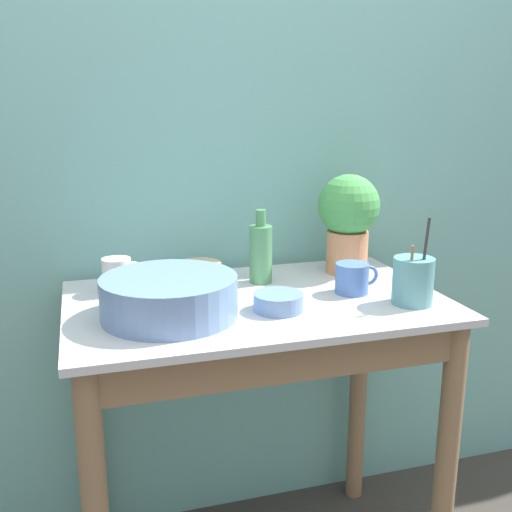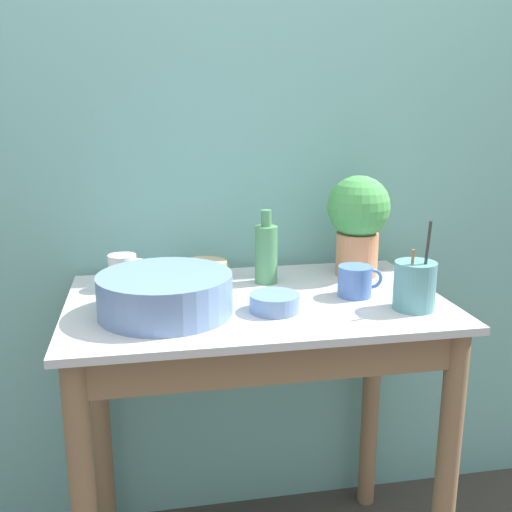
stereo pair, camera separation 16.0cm
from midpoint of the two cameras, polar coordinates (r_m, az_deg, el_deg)
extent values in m
cube|color=#70ADA8|center=(1.93, 0.34, 8.03)|extent=(6.00, 0.05, 2.40)
cylinder|color=#846647|center=(1.78, 20.26, -19.86)|extent=(0.06, 0.06, 0.88)
cylinder|color=#846647|center=(2.03, -12.36, -14.73)|extent=(0.06, 0.06, 0.88)
cylinder|color=#846647|center=(2.19, 13.03, -12.51)|extent=(0.06, 0.06, 0.88)
cube|color=#846647|center=(1.42, 5.30, -10.16)|extent=(0.92, 0.02, 0.10)
cube|color=silver|center=(1.64, 2.81, -4.44)|extent=(1.02, 0.63, 0.02)
cylinder|color=tan|center=(1.88, 12.00, 0.15)|extent=(0.13, 0.13, 0.13)
sphere|color=#47994C|center=(1.85, 12.24, 4.57)|extent=(0.19, 0.19, 0.19)
cylinder|color=#6684B2|center=(1.51, -5.65, -3.67)|extent=(0.34, 0.34, 0.10)
cylinder|color=#4C8C59|center=(1.76, 3.58, 0.10)|extent=(0.07, 0.07, 0.17)
cylinder|color=#4C8C59|center=(1.73, 3.63, 3.59)|extent=(0.03, 0.03, 0.05)
cylinder|color=white|center=(1.73, -10.02, -1.51)|extent=(0.08, 0.08, 0.10)
torus|color=white|center=(1.73, -8.55, -1.29)|extent=(0.07, 0.01, 0.07)
cylinder|color=#4C70B7|center=(1.68, 12.11, -2.40)|extent=(0.09, 0.09, 0.09)
torus|color=#4C70B7|center=(1.70, 13.73, -2.16)|extent=(0.06, 0.01, 0.06)
cylinder|color=#6684B2|center=(1.54, 4.77, -4.50)|extent=(0.13, 0.13, 0.05)
cylinder|color=tan|center=(1.79, -2.36, -1.48)|extent=(0.13, 0.13, 0.06)
cylinder|color=#569399|center=(1.61, 17.66, -2.76)|extent=(0.11, 0.11, 0.13)
cylinder|color=olive|center=(1.58, 17.36, -2.29)|extent=(0.01, 0.02, 0.16)
cylinder|color=#333333|center=(1.59, 18.64, -0.96)|extent=(0.01, 0.03, 0.24)
cylinder|color=#333333|center=(1.60, 18.51, -2.24)|extent=(0.01, 0.02, 0.16)
camera|label=1|loc=(0.08, -87.14, 0.74)|focal=42.00mm
camera|label=2|loc=(0.08, 92.86, -0.74)|focal=42.00mm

